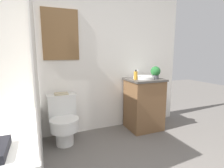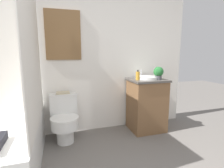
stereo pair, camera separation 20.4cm
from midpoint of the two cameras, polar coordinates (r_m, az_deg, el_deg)
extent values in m
cube|color=white|center=(2.71, -7.80, 10.29)|extent=(3.52, 0.05, 2.50)
cube|color=brown|center=(2.66, -13.49, 15.28)|extent=(0.50, 0.02, 0.70)
cube|color=silver|center=(2.65, -13.48, 15.29)|extent=(0.47, 0.01, 0.67)
cube|color=white|center=(2.23, -28.94, -17.95)|extent=(0.67, 1.42, 0.46)
cube|color=silver|center=(1.95, -21.55, 5.84)|extent=(0.01, 1.31, 1.67)
cylinder|color=white|center=(2.59, -12.75, -15.88)|extent=(0.23, 0.23, 0.22)
cylinder|color=white|center=(2.47, -12.83, -12.53)|extent=(0.36, 0.36, 0.14)
cylinder|color=white|center=(2.45, -12.90, -10.80)|extent=(0.38, 0.38, 0.02)
cube|color=white|center=(2.64, -13.37, -7.45)|extent=(0.38, 0.17, 0.37)
cube|color=white|center=(2.58, -13.54, -3.27)|extent=(0.39, 0.17, 0.02)
cube|color=brown|center=(2.90, 13.19, -6.90)|extent=(0.52, 0.46, 0.80)
cube|color=#4C4742|center=(2.81, 13.52, 1.25)|extent=(0.55, 0.49, 0.03)
cylinder|color=white|center=(2.83, 13.34, 2.01)|extent=(0.35, 0.35, 0.04)
cylinder|color=silver|center=(2.99, 11.43, 3.38)|extent=(0.02, 0.02, 0.13)
cylinder|color=gold|center=(2.69, 10.56, 2.64)|extent=(0.06, 0.06, 0.13)
cylinder|color=black|center=(2.68, 10.61, 4.23)|extent=(0.02, 0.02, 0.02)
cylinder|color=#4C4C51|center=(2.79, 16.88, 2.00)|extent=(0.10, 0.10, 0.06)
sphere|color=#23662D|center=(2.78, 16.98, 3.88)|extent=(0.15, 0.15, 0.15)
cube|color=beige|center=(2.58, -13.56, -2.80)|extent=(0.18, 0.13, 0.02)
camera|label=1|loc=(0.10, -87.54, 0.43)|focal=28.00mm
camera|label=2|loc=(0.10, 92.46, -0.43)|focal=28.00mm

